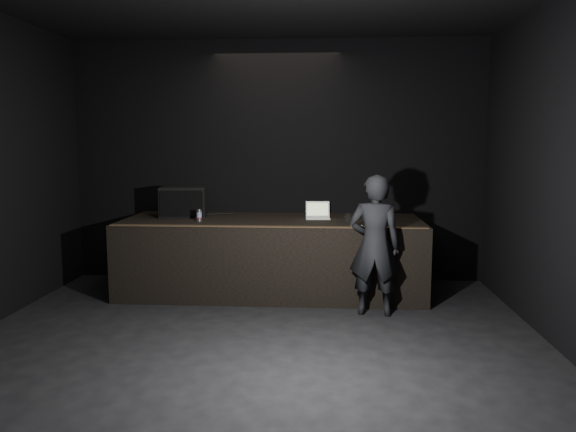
{
  "coord_description": "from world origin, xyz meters",
  "views": [
    {
      "loc": [
        0.7,
        -4.74,
        2.02
      ],
      "look_at": [
        0.24,
        2.3,
        1.1
      ],
      "focal_mm": 35.0,
      "sensor_mm": 36.0,
      "label": 1
    }
  ],
  "objects_px": {
    "beer_can": "(199,215)",
    "person": "(375,245)",
    "stage_riser": "(272,255)",
    "stage_monitor": "(184,202)",
    "laptop": "(318,214)"
  },
  "relations": [
    {
      "from": "beer_can",
      "to": "person",
      "type": "xyz_separation_m",
      "value": [
        2.23,
        -0.68,
        -0.25
      ]
    },
    {
      "from": "stage_riser",
      "to": "person",
      "type": "relative_size",
      "value": 2.41
    },
    {
      "from": "stage_riser",
      "to": "stage_monitor",
      "type": "height_order",
      "value": "stage_monitor"
    },
    {
      "from": "laptop",
      "to": "person",
      "type": "distance_m",
      "value": 1.3
    },
    {
      "from": "beer_can",
      "to": "person",
      "type": "distance_m",
      "value": 2.35
    },
    {
      "from": "stage_monitor",
      "to": "beer_can",
      "type": "xyz_separation_m",
      "value": [
        0.32,
        -0.45,
        -0.13
      ]
    },
    {
      "from": "person",
      "to": "stage_monitor",
      "type": "bearing_deg",
      "value": -17.83
    },
    {
      "from": "stage_monitor",
      "to": "stage_riser",
      "type": "bearing_deg",
      "value": -14.36
    },
    {
      "from": "beer_can",
      "to": "person",
      "type": "bearing_deg",
      "value": -17.07
    },
    {
      "from": "beer_can",
      "to": "stage_monitor",
      "type": "bearing_deg",
      "value": 125.4
    },
    {
      "from": "laptop",
      "to": "beer_can",
      "type": "xyz_separation_m",
      "value": [
        -1.55,
        -0.4,
        0.02
      ]
    },
    {
      "from": "stage_monitor",
      "to": "person",
      "type": "xyz_separation_m",
      "value": [
        2.55,
        -1.13,
        -0.38
      ]
    },
    {
      "from": "stage_riser",
      "to": "stage_monitor",
      "type": "distance_m",
      "value": 1.45
    },
    {
      "from": "stage_riser",
      "to": "laptop",
      "type": "relative_size",
      "value": 11.89
    },
    {
      "from": "stage_riser",
      "to": "laptop",
      "type": "xyz_separation_m",
      "value": [
        0.61,
        0.14,
        0.56
      ]
    }
  ]
}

